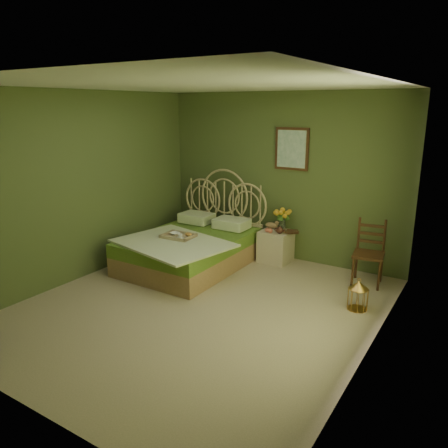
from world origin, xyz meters
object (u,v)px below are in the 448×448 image
Objects in this scene: chair at (370,248)px; birdcage at (358,296)px; bed at (191,247)px; nightstand at (277,240)px.

chair is 2.49× the size of birdcage.
birdcage is at bearing -91.00° from chair.
bed is 2.60m from chair.
nightstand is 1.04× the size of chair.
birdcage is at bearing -3.40° from bed.
bed is 2.60m from birdcage.
bed is 2.46× the size of chair.
nightstand is 1.47m from chair.
chair is at bearing 17.14° from bed.
bed is 2.38× the size of nightstand.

